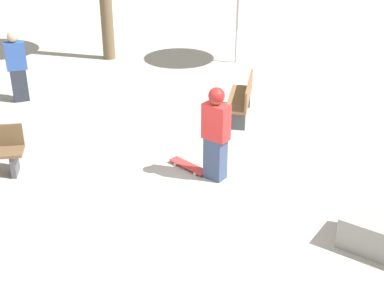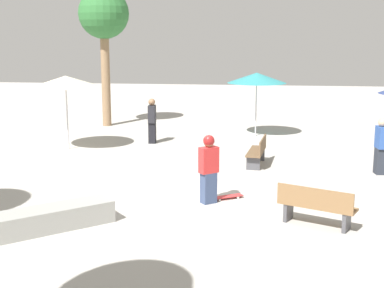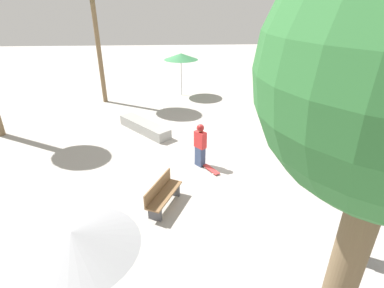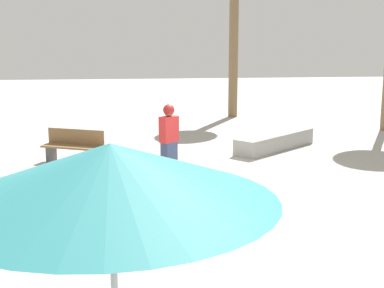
% 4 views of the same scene
% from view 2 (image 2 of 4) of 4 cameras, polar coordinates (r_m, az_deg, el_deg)
% --- Properties ---
extents(ground_plane, '(60.00, 60.00, 0.00)m').
position_cam_2_polar(ground_plane, '(13.57, -1.49, -5.14)').
color(ground_plane, '#ADA8A0').
extents(skater_main, '(0.46, 0.49, 1.63)m').
position_cam_2_polar(skater_main, '(12.48, 1.79, -2.43)').
color(skater_main, '#38476B').
rests_on(skater_main, ground_plane).
extents(skateboard, '(0.58, 0.79, 0.07)m').
position_cam_2_polar(skateboard, '(13.02, 3.79, -5.62)').
color(skateboard, red).
rests_on(skateboard, ground_plane).
extents(concrete_ledge, '(2.50, 2.75, 0.46)m').
position_cam_2_polar(concrete_ledge, '(11.29, -16.00, -7.86)').
color(concrete_ledge, gray).
rests_on(concrete_ledge, ground_plane).
extents(bench_near, '(1.64, 0.62, 0.85)m').
position_cam_2_polar(bench_near, '(16.35, 7.05, -0.80)').
color(bench_near, '#47474C').
rests_on(bench_near, ground_plane).
extents(bench_far, '(1.06, 1.64, 0.85)m').
position_cam_2_polar(bench_far, '(11.38, 13.11, -6.50)').
color(bench_far, '#47474C').
rests_on(bench_far, ground_plane).
extents(shade_umbrella_cream, '(2.32, 2.32, 2.54)m').
position_cam_2_polar(shade_umbrella_cream, '(18.76, -13.33, 6.52)').
color(shade_umbrella_cream, '#B7B7BC').
rests_on(shade_umbrella_cream, ground_plane).
extents(shade_umbrella_teal, '(2.29, 2.29, 2.48)m').
position_cam_2_polar(shade_umbrella_teal, '(20.95, 6.92, 7.02)').
color(shade_umbrella_teal, '#B7B7BC').
rests_on(shade_umbrella_teal, ground_plane).
extents(palm_tree_center_right, '(2.14, 2.14, 5.86)m').
position_cam_2_polar(palm_tree_center_right, '(23.47, -9.39, 13.21)').
color(palm_tree_center_right, '#896B4C').
rests_on(palm_tree_center_right, ground_plane).
extents(bystander_watching, '(0.46, 0.27, 1.64)m').
position_cam_2_polar(bystander_watching, '(19.59, -4.28, 2.47)').
color(bystander_watching, black).
rests_on(bystander_watching, ground_plane).
extents(bystander_far, '(0.47, 0.30, 1.62)m').
position_cam_2_polar(bystander_far, '(16.05, 19.49, -0.22)').
color(bystander_far, '#282D38').
rests_on(bystander_far, ground_plane).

